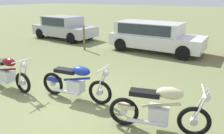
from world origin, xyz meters
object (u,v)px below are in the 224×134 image
(motorcycle_cream, at_px, (159,109))
(car_silver, at_px, (64,26))
(motorcycle_maroon, at_px, (7,73))
(motorcycle_blue, at_px, (76,82))
(car_white, at_px, (153,34))
(fence_post_wooden, at_px, (84,38))

(motorcycle_cream, height_order, car_silver, car_silver)
(motorcycle_maroon, height_order, motorcycle_cream, same)
(motorcycle_maroon, height_order, motorcycle_blue, same)
(motorcycle_maroon, bearing_deg, motorcycle_blue, 12.23)
(motorcycle_blue, distance_m, motorcycle_cream, 2.37)
(motorcycle_maroon, bearing_deg, car_silver, 121.73)
(car_silver, distance_m, car_white, 6.11)
(motorcycle_blue, xyz_separation_m, motorcycle_cream, (2.36, -0.23, 0.01))
(motorcycle_maroon, xyz_separation_m, fence_post_wooden, (-1.01, 4.99, 0.12))
(car_white, height_order, fence_post_wooden, car_white)
(motorcycle_blue, distance_m, car_white, 6.17)
(car_white, bearing_deg, motorcycle_blue, -87.18)
(motorcycle_maroon, xyz_separation_m, car_silver, (-4.07, 6.78, 0.31))
(motorcycle_blue, xyz_separation_m, car_white, (-0.22, 6.15, 0.35))
(motorcycle_cream, xyz_separation_m, car_silver, (-8.68, 6.55, 0.31))
(car_white, bearing_deg, car_silver, 179.23)
(motorcycle_cream, relative_size, car_silver, 0.46)
(car_silver, bearing_deg, car_white, 1.76)
(motorcycle_cream, height_order, fence_post_wooden, fence_post_wooden)
(motorcycle_cream, bearing_deg, motorcycle_maroon, 167.60)
(motorcycle_maroon, bearing_deg, car_white, 73.60)
(car_silver, xyz_separation_m, car_white, (6.11, -0.17, 0.04))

